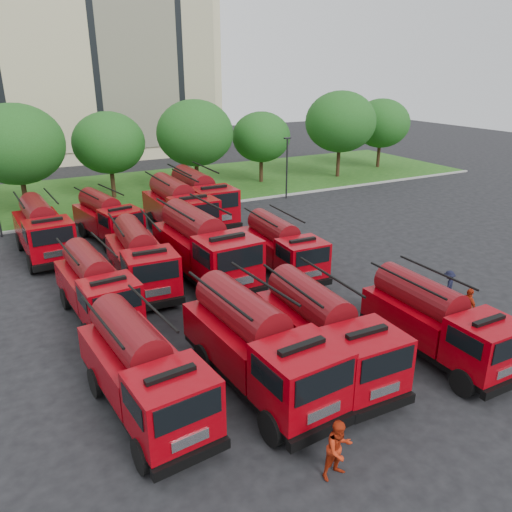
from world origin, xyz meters
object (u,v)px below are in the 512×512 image
Objects in this scene: fire_truck_6 at (204,247)px; fire_truck_9 at (107,218)px; fire_truck_2 at (325,331)px; fire_truck_11 at (200,198)px; fire_truck_7 at (282,247)px; firefighter_1 at (337,475)px; firefighter_3 at (446,299)px; fire_truck_10 at (179,208)px; firefighter_0 at (354,414)px; fire_truck_4 at (96,286)px; firefighter_2 at (465,325)px; firefighter_4 at (212,345)px; fire_truck_8 at (43,229)px; firefighter_5 at (279,272)px; fire_truck_1 at (258,345)px; fire_truck_3 at (436,322)px; fire_truck_0 at (143,370)px; fire_truck_5 at (140,259)px.

fire_truck_6 is 1.19× the size of fire_truck_9.
fire_truck_11 is at bearing 82.67° from fire_truck_2.
fire_truck_7 reaches higher than firefighter_1.
firefighter_3 is at bearing -71.71° from fire_truck_11.
fire_truck_10 is at bearing 76.03° from fire_truck_6.
fire_truck_2 is 3.16m from firefighter_0.
firefighter_0 is (5.83, -10.84, -1.47)m from fire_truck_4.
firefighter_2 reaches higher than firefighter_3.
fire_truck_11 is 17.23m from firefighter_4.
fire_truck_4 is 13.29m from firefighter_1.
fire_truck_8 reaches higher than fire_truck_2.
firefighter_1 is at bearing 54.83° from firefighter_5.
fire_truck_1 is 3.70m from firefighter_4.
fire_truck_3 is 10.01m from fire_truck_7.
fire_truck_7 is at bearing 36.90° from firefighter_2.
firefighter_4 reaches higher than firefighter_0.
firefighter_4 is at bearing 91.63° from fire_truck_1.
fire_truck_8 is at bearing -175.34° from fire_truck_9.
firefighter_4 is at bearing -138.18° from fire_truck_7.
fire_truck_4 reaches higher than firefighter_2.
firefighter_5 reaches higher than firefighter_1.
firefighter_4 is at bearing 29.30° from firefighter_5.
fire_truck_0 is at bearing 66.12° from firefighter_4.
fire_truck_9 is at bearing 127.73° from fire_truck_7.
firefighter_3 is at bearing -49.11° from fire_truck_7.
fire_truck_9 is 21.56m from firefighter_0.
firefighter_2 is at bearing -35.55° from fire_truck_4.
fire_truck_9 is at bearing 53.10° from firefighter_0.
fire_truck_4 is 16.46m from firefighter_3.
fire_truck_3 reaches higher than firefighter_0.
firefighter_3 is 8.65m from firefighter_5.
fire_truck_6 is at bearing 51.43° from fire_truck_0.
fire_truck_5 is 8.17m from fire_truck_8.
fire_truck_7 is 0.95× the size of fire_truck_9.
fire_truck_1 is at bearing -14.13° from fire_truck_0.
fire_truck_1 is 4.29× the size of firefighter_2.
fire_truck_5 reaches higher than fire_truck_9.
fire_truck_10 reaches higher than firefighter_4.
fire_truck_8 is (-6.94, 7.78, -0.20)m from fire_truck_6.
fire_truck_5 is at bearing 167.66° from fire_truck_6.
firefighter_2 is (3.14, 1.07, -1.47)m from fire_truck_3.
fire_truck_8 is (-1.14, 9.38, 0.15)m from fire_truck_4.
fire_truck_3 is 19.28m from fire_truck_10.
fire_truck_6 is (5.80, 1.60, 0.35)m from fire_truck_4.
firefighter_0 is at bearing -107.18° from fire_truck_7.
firefighter_3 is (15.24, 1.30, -1.53)m from fire_truck_0.
fire_truck_7 is (9.87, 0.54, -0.00)m from fire_truck_4.
fire_truck_6 reaches higher than firefighter_0.
fire_truck_9 is at bearing 111.70° from fire_truck_3.
fire_truck_4 is 9.88m from fire_truck_7.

